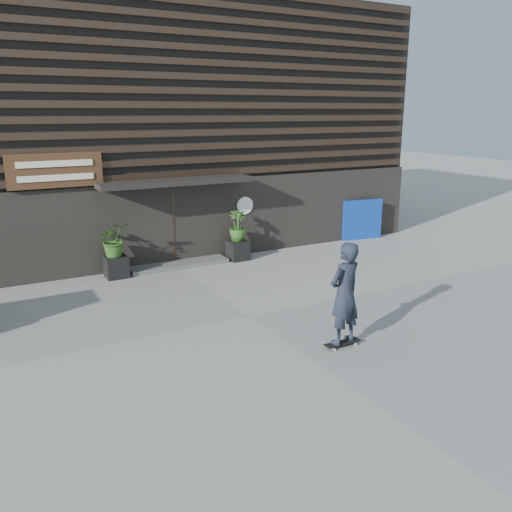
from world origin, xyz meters
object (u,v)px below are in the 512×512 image
planter_pot_left (116,267)px  skateboarder (345,294)px  blue_tarp (362,220)px  planter_pot_right (238,250)px

planter_pot_left → skateboarder: bearing=-67.5°
planter_pot_left → skateboarder: skateboarder is taller
planter_pot_left → blue_tarp: size_ratio=0.39×
planter_pot_left → skateboarder: size_ratio=0.28×
planter_pot_left → blue_tarp: 9.00m
planter_pot_right → skateboarder: 6.79m
skateboarder → blue_tarp: bearing=48.2°
planter_pot_right → skateboarder: bearing=-98.9°
skateboarder → planter_pot_left: bearing=112.5°
planter_pot_left → planter_pot_right: 3.80m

